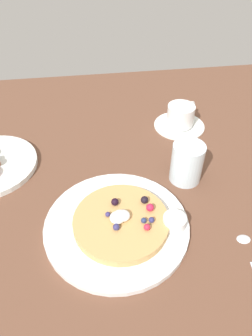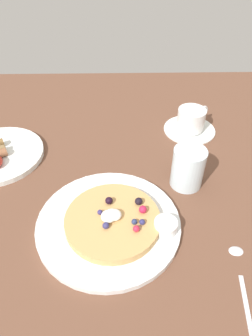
% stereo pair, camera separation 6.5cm
% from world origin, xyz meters
% --- Properties ---
extents(ground_plane, '(1.52, 1.21, 0.03)m').
position_xyz_m(ground_plane, '(0.00, 0.00, -0.01)').
color(ground_plane, brown).
extents(pancake_plate, '(0.30, 0.30, 0.01)m').
position_xyz_m(pancake_plate, '(0.02, -0.12, 0.01)').
color(pancake_plate, white).
rests_on(pancake_plate, ground_plane).
extents(pancake_with_berries, '(0.19, 0.19, 0.04)m').
position_xyz_m(pancake_with_berries, '(0.03, -0.12, 0.02)').
color(pancake_with_berries, tan).
rests_on(pancake_with_berries, pancake_plate).
extents(syrup_ramekin, '(0.05, 0.05, 0.03)m').
position_xyz_m(syrup_ramekin, '(0.13, -0.14, 0.03)').
color(syrup_ramekin, white).
rests_on(syrup_ramekin, pancake_plate).
extents(coffee_saucer, '(0.15, 0.15, 0.01)m').
position_xyz_m(coffee_saucer, '(0.24, 0.22, 0.00)').
color(coffee_saucer, white).
rests_on(coffee_saucer, ground_plane).
extents(coffee_cup, '(0.10, 0.09, 0.06)m').
position_xyz_m(coffee_cup, '(0.24, 0.22, 0.04)').
color(coffee_cup, white).
rests_on(coffee_cup, coffee_saucer).
extents(teaspoon, '(0.04, 0.17, 0.01)m').
position_xyz_m(teaspoon, '(0.26, -0.22, 0.00)').
color(teaspoon, silver).
rests_on(teaspoon, ground_plane).
extents(water_glass, '(0.07, 0.07, 0.10)m').
position_xyz_m(water_glass, '(0.20, 0.01, 0.05)').
color(water_glass, silver).
rests_on(water_glass, ground_plane).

